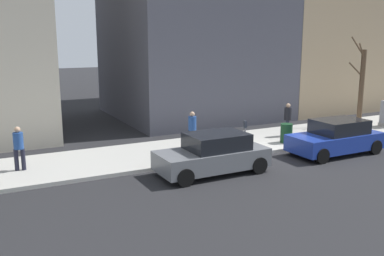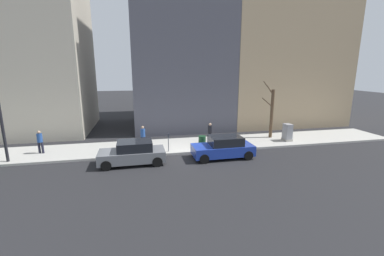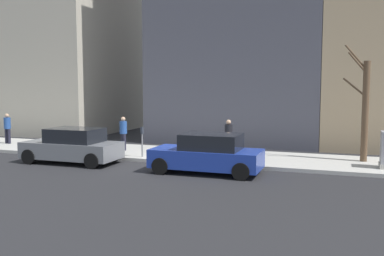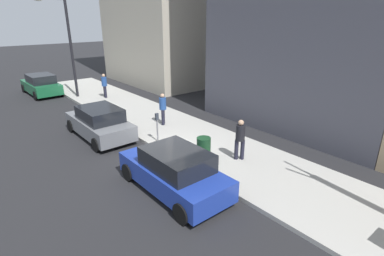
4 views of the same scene
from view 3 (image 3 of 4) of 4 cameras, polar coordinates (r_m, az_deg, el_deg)
name	(u,v)px [view 3 (image 3 of 4)]	position (r m, az deg, el deg)	size (l,w,h in m)	color
ground_plane	(167,164)	(18.43, -3.36, -4.78)	(120.00, 120.00, 0.00)	#232326
sidewalk	(183,155)	(20.24, -1.14, -3.61)	(4.00, 36.00, 0.15)	#B2AFA8
parked_car_blue	(208,154)	(16.37, 2.10, -3.49)	(1.95, 4.21, 1.52)	#1E389E
parked_car_grey	(73,146)	(19.18, -15.63, -2.35)	(1.96, 4.22, 1.52)	slate
parking_meter	(142,139)	(19.26, -6.66, -1.41)	(0.14, 0.10, 1.35)	slate
bare_tree	(365,109)	(19.31, 22.03, 2.40)	(0.54, 1.08, 4.93)	brown
trash_bin	(201,148)	(18.72, 1.26, -2.75)	(0.56, 0.56, 0.90)	#14381E
pedestrian_near_meter	(228,136)	(19.41, 4.88, -1.02)	(0.36, 0.36, 1.66)	#1E1E2D
pedestrian_midblock	(123,131)	(21.41, -9.14, -0.44)	(0.36, 0.36, 1.66)	#1E1E2D
pedestrian_far_corner	(7,127)	(25.66, -23.40, 0.17)	(0.36, 0.40, 1.66)	#1E1E2D
office_block_center	(246,26)	(27.97, 7.23, 13.35)	(9.77, 9.77, 14.19)	#4C4C56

